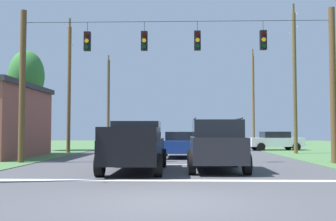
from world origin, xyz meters
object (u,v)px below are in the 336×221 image
at_px(utility_pole_mid_right, 295,78).
at_px(utility_pole_mid_left, 69,85).
at_px(tree_roadside_left, 26,77).
at_px(suv_black, 216,144).
at_px(utility_pole_far_right, 253,98).
at_px(distant_car_oncoming, 180,144).
at_px(utility_pole_far_left, 108,101).
at_px(overhead_signal_span, 175,77).
at_px(pickup_truck, 135,146).
at_px(distant_car_crossing_white, 275,141).

bearing_deg(utility_pole_mid_right, utility_pole_mid_left, 177.90).
xyz_separation_m(utility_pole_mid_left, tree_roadside_left, (-4.10, 2.54, 0.95)).
bearing_deg(suv_black, utility_pole_far_right, 76.66).
height_order(distant_car_oncoming, utility_pole_far_left, utility_pole_far_left).
bearing_deg(utility_pole_far_right, overhead_signal_span, -108.59).
bearing_deg(tree_roadside_left, utility_pole_mid_right, -8.86).
xyz_separation_m(utility_pole_far_right, tree_roadside_left, (-20.19, -13.35, 0.59)).
relative_size(utility_pole_mid_right, utility_pole_far_right, 0.98).
bearing_deg(tree_roadside_left, suv_black, -47.82).
height_order(overhead_signal_span, suv_black, overhead_signal_span).
xyz_separation_m(pickup_truck, distant_car_crossing_white, (9.44, 17.04, -0.18)).
relative_size(suv_black, utility_pole_mid_left, 0.49).
xyz_separation_m(suv_black, distant_car_crossing_white, (6.27, 16.66, -0.27)).
height_order(pickup_truck, utility_pole_mid_left, utility_pole_mid_left).
distance_m(pickup_truck, utility_pole_mid_left, 14.70).
bearing_deg(distant_car_oncoming, distant_car_crossing_white, 49.08).
height_order(overhead_signal_span, distant_car_oncoming, overhead_signal_span).
height_order(utility_pole_mid_right, utility_pole_far_right, utility_pole_far_right).
xyz_separation_m(pickup_truck, tree_roadside_left, (-10.33, 15.28, 4.85)).
bearing_deg(distant_car_crossing_white, utility_pole_far_left, 141.59).
bearing_deg(pickup_truck, utility_pole_far_left, 102.27).
bearing_deg(suv_black, pickup_truck, -173.07).
bearing_deg(utility_pole_mid_left, pickup_truck, -63.95).
height_order(utility_pole_mid_right, tree_roadside_left, utility_pole_mid_right).
relative_size(distant_car_oncoming, utility_pole_far_right, 0.41).
distance_m(utility_pole_mid_right, utility_pole_far_left, 23.79).
bearing_deg(distant_car_crossing_white, utility_pole_mid_left, -164.63).
distance_m(overhead_signal_span, utility_pole_mid_right, 11.71).
relative_size(distant_car_oncoming, utility_pole_far_left, 0.42).
relative_size(overhead_signal_span, suv_black, 3.22).
bearing_deg(utility_pole_far_right, utility_pole_far_left, 176.48).
bearing_deg(utility_pole_mid_left, distant_car_oncoming, -29.97).
relative_size(distant_car_crossing_white, utility_pole_far_left, 0.43).
distance_m(overhead_signal_span, utility_pole_far_left, 27.01).
distance_m(overhead_signal_span, pickup_truck, 5.25).
bearing_deg(overhead_signal_span, tree_roadside_left, 135.99).
xyz_separation_m(suv_black, distant_car_oncoming, (-1.43, 7.77, -0.27)).
height_order(overhead_signal_span, utility_pole_mid_right, utility_pole_mid_right).
height_order(suv_black, distant_car_oncoming, suv_black).
bearing_deg(pickup_truck, utility_pole_far_right, 71.00).
bearing_deg(utility_pole_mid_left, distant_car_crossing_white, 15.37).
distance_m(utility_pole_mid_right, utility_pole_mid_left, 15.94).
relative_size(distant_car_crossing_white, utility_pole_mid_left, 0.46).
relative_size(utility_pole_far_right, utility_pole_far_left, 1.04).
bearing_deg(suv_black, utility_pole_mid_right, 60.95).
xyz_separation_m(distant_car_oncoming, utility_pole_mid_right, (7.97, 4.00, 4.46)).
height_order(utility_pole_far_right, utility_pole_mid_left, utility_pole_far_right).
xyz_separation_m(overhead_signal_span, suv_black, (1.64, -3.45, -3.16)).
height_order(distant_car_oncoming, utility_pole_mid_right, utility_pole_mid_right).
height_order(overhead_signal_span, utility_pole_far_right, utility_pole_far_right).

